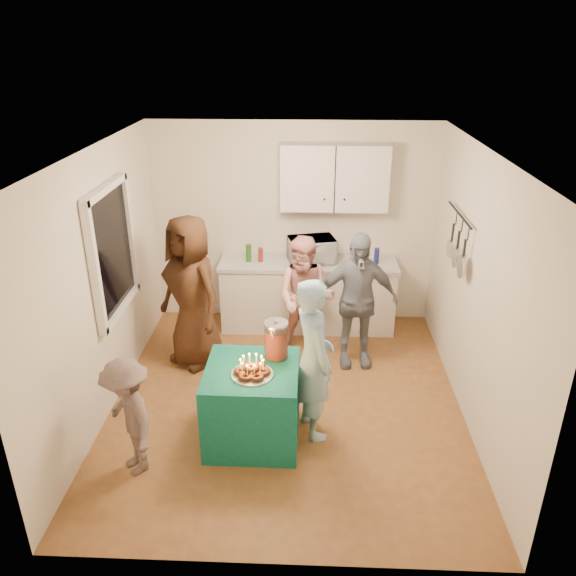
{
  "coord_description": "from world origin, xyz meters",
  "views": [
    {
      "loc": [
        0.22,
        -4.89,
        3.52
      ],
      "look_at": [
        0.0,
        0.35,
        1.15
      ],
      "focal_mm": 35.0,
      "sensor_mm": 36.0,
      "label": 1
    }
  ],
  "objects_px": {
    "counter": "(308,296)",
    "man_birthday": "(313,359)",
    "child_near_left": "(129,417)",
    "microwave": "(311,250)",
    "woman_back_right": "(356,300)",
    "woman_back_center": "(305,298)",
    "punch_jar": "(276,341)",
    "party_table": "(253,404)",
    "woman_back_left": "(191,292)"
  },
  "relations": [
    {
      "from": "woman_back_left",
      "to": "child_near_left",
      "type": "xyz_separation_m",
      "value": [
        -0.2,
        -1.82,
        -0.33
      ]
    },
    {
      "from": "microwave",
      "to": "woman_back_left",
      "type": "xyz_separation_m",
      "value": [
        -1.34,
        -0.93,
        -0.18
      ]
    },
    {
      "from": "punch_jar",
      "to": "man_birthday",
      "type": "xyz_separation_m",
      "value": [
        0.35,
        -0.1,
        -0.13
      ]
    },
    {
      "from": "punch_jar",
      "to": "child_near_left",
      "type": "distance_m",
      "value": 1.45
    },
    {
      "from": "microwave",
      "to": "man_birthday",
      "type": "bearing_deg",
      "value": -103.07
    },
    {
      "from": "child_near_left",
      "to": "punch_jar",
      "type": "bearing_deg",
      "value": 82.2
    },
    {
      "from": "party_table",
      "to": "man_birthday",
      "type": "height_order",
      "value": "man_birthday"
    },
    {
      "from": "counter",
      "to": "party_table",
      "type": "relative_size",
      "value": 2.59
    },
    {
      "from": "microwave",
      "to": "counter",
      "type": "bearing_deg",
      "value": 166.07
    },
    {
      "from": "counter",
      "to": "microwave",
      "type": "distance_m",
      "value": 0.64
    },
    {
      "from": "man_birthday",
      "to": "woman_back_right",
      "type": "relative_size",
      "value": 1.0
    },
    {
      "from": "counter",
      "to": "child_near_left",
      "type": "bearing_deg",
      "value": -118.54
    },
    {
      "from": "punch_jar",
      "to": "woman_back_center",
      "type": "bearing_deg",
      "value": 79.31
    },
    {
      "from": "microwave",
      "to": "woman_back_right",
      "type": "distance_m",
      "value": 1.06
    },
    {
      "from": "party_table",
      "to": "woman_back_left",
      "type": "height_order",
      "value": "woman_back_left"
    },
    {
      "from": "microwave",
      "to": "woman_back_right",
      "type": "relative_size",
      "value": 0.35
    },
    {
      "from": "microwave",
      "to": "punch_jar",
      "type": "xyz_separation_m",
      "value": [
        -0.32,
        -2.06,
        -0.14
      ]
    },
    {
      "from": "woman_back_left",
      "to": "child_near_left",
      "type": "height_order",
      "value": "woman_back_left"
    },
    {
      "from": "woman_back_center",
      "to": "child_near_left",
      "type": "relative_size",
      "value": 1.32
    },
    {
      "from": "party_table",
      "to": "child_near_left",
      "type": "bearing_deg",
      "value": -154.87
    },
    {
      "from": "woman_back_right",
      "to": "child_near_left",
      "type": "height_order",
      "value": "woman_back_right"
    },
    {
      "from": "counter",
      "to": "woman_back_right",
      "type": "bearing_deg",
      "value": -58.51
    },
    {
      "from": "woman_back_left",
      "to": "woman_back_right",
      "type": "xyz_separation_m",
      "value": [
        1.85,
        0.04,
        -0.09
      ]
    },
    {
      "from": "woman_back_left",
      "to": "woman_back_right",
      "type": "relative_size",
      "value": 1.11
    },
    {
      "from": "woman_back_right",
      "to": "woman_back_left",
      "type": "bearing_deg",
      "value": 176.26
    },
    {
      "from": "woman_back_center",
      "to": "woman_back_right",
      "type": "bearing_deg",
      "value": -4.96
    },
    {
      "from": "counter",
      "to": "punch_jar",
      "type": "xyz_separation_m",
      "value": [
        -0.28,
        -2.06,
        0.5
      ]
    },
    {
      "from": "child_near_left",
      "to": "party_table",
      "type": "bearing_deg",
      "value": 77.46
    },
    {
      "from": "woman_back_left",
      "to": "woman_back_center",
      "type": "height_order",
      "value": "woman_back_left"
    },
    {
      "from": "counter",
      "to": "man_birthday",
      "type": "height_order",
      "value": "man_birthday"
    },
    {
      "from": "woman_back_right",
      "to": "woman_back_center",
      "type": "bearing_deg",
      "value": 156.26
    },
    {
      "from": "man_birthday",
      "to": "woman_back_center",
      "type": "relative_size",
      "value": 1.09
    },
    {
      "from": "microwave",
      "to": "child_near_left",
      "type": "height_order",
      "value": "microwave"
    },
    {
      "from": "punch_jar",
      "to": "man_birthday",
      "type": "distance_m",
      "value": 0.39
    },
    {
      "from": "woman_back_right",
      "to": "child_near_left",
      "type": "relative_size",
      "value": 1.44
    },
    {
      "from": "microwave",
      "to": "man_birthday",
      "type": "distance_m",
      "value": 2.17
    },
    {
      "from": "party_table",
      "to": "woman_back_left",
      "type": "bearing_deg",
      "value": 120.98
    },
    {
      "from": "microwave",
      "to": "party_table",
      "type": "height_order",
      "value": "microwave"
    },
    {
      "from": "microwave",
      "to": "woman_back_right",
      "type": "bearing_deg",
      "value": -74.18
    },
    {
      "from": "punch_jar",
      "to": "woman_back_left",
      "type": "bearing_deg",
      "value": 132.25
    },
    {
      "from": "counter",
      "to": "punch_jar",
      "type": "relative_size",
      "value": 6.47
    },
    {
      "from": "woman_back_center",
      "to": "woman_back_right",
      "type": "xyz_separation_m",
      "value": [
        0.57,
        -0.19,
        0.07
      ]
    },
    {
      "from": "party_table",
      "to": "child_near_left",
      "type": "distance_m",
      "value": 1.13
    },
    {
      "from": "man_birthday",
      "to": "child_near_left",
      "type": "distance_m",
      "value": 1.7
    },
    {
      "from": "punch_jar",
      "to": "child_near_left",
      "type": "height_order",
      "value": "child_near_left"
    },
    {
      "from": "woman_back_left",
      "to": "punch_jar",
      "type": "bearing_deg",
      "value": -8.68
    },
    {
      "from": "party_table",
      "to": "woman_back_left",
      "type": "distance_m",
      "value": 1.66
    },
    {
      "from": "punch_jar",
      "to": "woman_back_center",
      "type": "distance_m",
      "value": 1.4
    },
    {
      "from": "woman_back_center",
      "to": "man_birthday",
      "type": "bearing_deg",
      "value": -72.66
    },
    {
      "from": "man_birthday",
      "to": "woman_back_right",
      "type": "xyz_separation_m",
      "value": [
        0.48,
        1.26,
        0.0
      ]
    }
  ]
}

